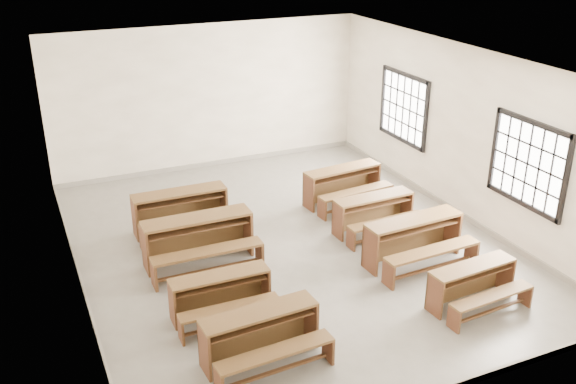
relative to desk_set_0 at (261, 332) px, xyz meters
name	(u,v)px	position (x,y,z in m)	size (l,w,h in m)	color
room	(293,127)	(1.68, 2.72, 1.74)	(8.50, 8.50, 3.20)	gray
desk_set_0	(261,332)	(0.00, 0.00, 0.00)	(1.58, 0.88, 0.69)	brown
desk_set_1	(221,292)	(-0.15, 1.15, -0.03)	(1.44, 0.77, 0.64)	brown
desk_set_2	(199,237)	(0.01, 2.75, 0.06)	(1.79, 0.94, 0.80)	brown
desk_set_3	(181,208)	(0.05, 4.00, 0.04)	(1.70, 0.90, 0.76)	brown
desk_set_4	(473,282)	(3.31, -0.08, -0.04)	(1.44, 0.82, 0.63)	brown
desk_set_5	(415,237)	(3.25, 1.33, 0.04)	(1.74, 0.96, 0.77)	brown
desk_set_6	(375,211)	(3.24, 2.57, -0.01)	(1.52, 0.82, 0.68)	brown
desk_set_7	(344,183)	(3.34, 3.92, 0.02)	(1.67, 0.98, 0.72)	brown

